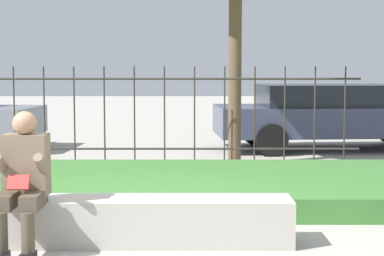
# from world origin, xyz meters

# --- Properties ---
(ground_plane) EXTENTS (60.00, 60.00, 0.00)m
(ground_plane) POSITION_xyz_m (0.00, 0.00, 0.00)
(ground_plane) COLOR #A8A399
(stone_bench) EXTENTS (2.96, 0.47, 0.42)m
(stone_bench) POSITION_xyz_m (-0.15, 0.00, 0.19)
(stone_bench) COLOR #ADA89E
(stone_bench) RESTS_ON ground_plane
(person_seated_reader) EXTENTS (0.42, 0.73, 1.22)m
(person_seated_reader) POSITION_xyz_m (-1.02, -0.27, 0.66)
(person_seated_reader) COLOR black
(person_seated_reader) RESTS_ON ground_plane
(grass_berm) EXTENTS (8.11, 2.84, 0.26)m
(grass_berm) POSITION_xyz_m (0.00, 2.12, 0.13)
(grass_berm) COLOR #3D7533
(grass_berm) RESTS_ON ground_plane
(iron_fence) EXTENTS (6.11, 0.03, 1.61)m
(iron_fence) POSITION_xyz_m (-0.00, 4.29, 0.84)
(iron_fence) COLOR #332D28
(iron_fence) RESTS_ON ground_plane
(car_parked_right) EXTENTS (4.77, 2.17, 1.27)m
(car_parked_right) POSITION_xyz_m (3.19, 6.73, 0.68)
(car_parked_right) COLOR #383D56
(car_parked_right) RESTS_ON ground_plane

